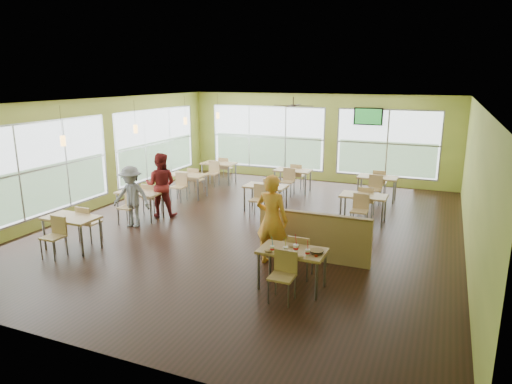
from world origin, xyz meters
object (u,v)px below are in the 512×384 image
Objects in this scene: main_table at (292,256)px; half_wall_divider at (314,236)px; food_basket at (316,251)px; man_plaid at (272,220)px.

half_wall_divider reaches higher than main_table.
main_table is 5.66× the size of food_basket.
half_wall_divider is at bearing 107.13° from food_basket.
half_wall_divider is (0.00, 1.45, -0.11)m from main_table.
food_basket is (0.45, 0.00, 0.15)m from main_table.
main_table is at bearing -90.00° from half_wall_divider.
man_plaid is 1.53m from food_basket.
man_plaid is (-0.75, -0.52, 0.43)m from half_wall_divider.
main_table is at bearing 132.32° from man_plaid.
half_wall_divider reaches higher than food_basket.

